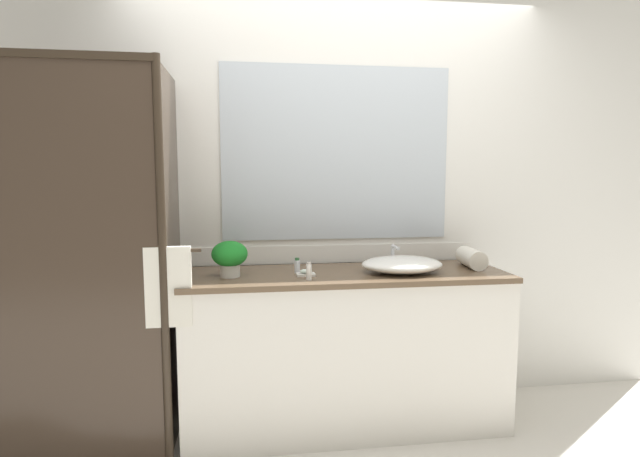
% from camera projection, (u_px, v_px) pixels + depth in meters
% --- Properties ---
extents(ground_plane, '(8.00, 8.00, 0.00)m').
position_uv_depth(ground_plane, '(345.00, 424.00, 2.89)').
color(ground_plane, silver).
extents(wall_back_with_mirror, '(4.40, 0.06, 2.60)m').
position_uv_depth(wall_back_with_mirror, '(336.00, 197.00, 3.09)').
color(wall_back_with_mirror, silver).
rests_on(wall_back_with_mirror, ground_plane).
extents(vanity_cabinet, '(1.80, 0.58, 0.90)m').
position_uv_depth(vanity_cabinet, '(346.00, 349.00, 2.85)').
color(vanity_cabinet, silver).
rests_on(vanity_cabinet, ground_plane).
extents(shower_enclosure, '(1.20, 0.59, 2.00)m').
position_uv_depth(shower_enclosure, '(98.00, 263.00, 2.41)').
color(shower_enclosure, '#2D2319').
rests_on(shower_enclosure, ground_plane).
extents(sink_basin, '(0.46, 0.35, 0.09)m').
position_uv_depth(sink_basin, '(402.00, 264.00, 2.79)').
color(sink_basin, white).
rests_on(sink_basin, vanity_cabinet).
extents(faucet, '(0.17, 0.13, 0.13)m').
position_uv_depth(faucet, '(393.00, 259.00, 2.96)').
color(faucet, silver).
rests_on(faucet, vanity_cabinet).
extents(potted_plant, '(0.19, 0.19, 0.19)m').
position_uv_depth(potted_plant, '(230.00, 256.00, 2.66)').
color(potted_plant, beige).
rests_on(potted_plant, vanity_cabinet).
extents(soap_dish, '(0.10, 0.07, 0.04)m').
position_uv_depth(soap_dish, '(306.00, 273.00, 2.70)').
color(soap_dish, silver).
rests_on(soap_dish, vanity_cabinet).
extents(amenity_bottle_conditioner, '(0.03, 0.03, 0.09)m').
position_uv_depth(amenity_bottle_conditioner, '(309.00, 271.00, 2.59)').
color(amenity_bottle_conditioner, white).
rests_on(amenity_bottle_conditioner, vanity_cabinet).
extents(amenity_bottle_body_wash, '(0.03, 0.03, 0.08)m').
position_uv_depth(amenity_bottle_body_wash, '(297.00, 266.00, 2.77)').
color(amenity_bottle_body_wash, silver).
rests_on(amenity_bottle_body_wash, vanity_cabinet).
extents(rolled_towel_near_edge, '(0.13, 0.26, 0.11)m').
position_uv_depth(rolled_towel_near_edge, '(471.00, 258.00, 2.93)').
color(rolled_towel_near_edge, silver).
rests_on(rolled_towel_near_edge, vanity_cabinet).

